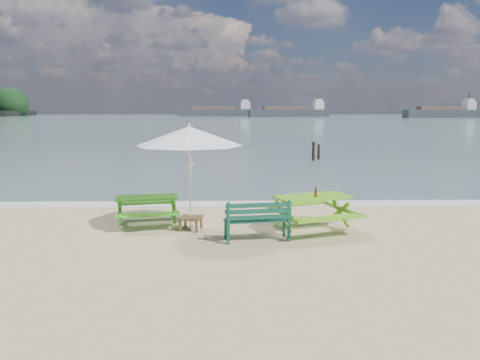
{
  "coord_description": "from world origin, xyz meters",
  "views": [
    {
      "loc": [
        0.23,
        -9.44,
        2.96
      ],
      "look_at": [
        0.49,
        3.0,
        1.0
      ],
      "focal_mm": 35.0,
      "sensor_mm": 36.0,
      "label": 1
    }
  ],
  "objects_px": {
    "patio_umbrella": "(189,136)",
    "park_bench": "(257,228)",
    "picnic_table_left": "(147,211)",
    "beer_bottle": "(316,193)",
    "picnic_table_right": "(312,214)",
    "side_table": "(191,223)",
    "swimmer": "(189,172)"
  },
  "relations": [
    {
      "from": "picnic_table_left",
      "to": "picnic_table_right",
      "type": "bearing_deg",
      "value": -8.83
    },
    {
      "from": "park_bench",
      "to": "patio_umbrella",
      "type": "relative_size",
      "value": 0.5
    },
    {
      "from": "picnic_table_right",
      "to": "park_bench",
      "type": "height_order",
      "value": "park_bench"
    },
    {
      "from": "picnic_table_left",
      "to": "picnic_table_right",
      "type": "xyz_separation_m",
      "value": [
        4.08,
        -0.63,
        0.06
      ]
    },
    {
      "from": "beer_bottle",
      "to": "swimmer",
      "type": "xyz_separation_m",
      "value": [
        -4.14,
        13.05,
        -1.31
      ]
    },
    {
      "from": "park_bench",
      "to": "beer_bottle",
      "type": "bearing_deg",
      "value": 27.55
    },
    {
      "from": "side_table",
      "to": "swimmer",
      "type": "bearing_deg",
      "value": 95.08
    },
    {
      "from": "picnic_table_left",
      "to": "side_table",
      "type": "bearing_deg",
      "value": -26.06
    },
    {
      "from": "picnic_table_right",
      "to": "picnic_table_left",
      "type": "bearing_deg",
      "value": 171.17
    },
    {
      "from": "patio_umbrella",
      "to": "swimmer",
      "type": "xyz_separation_m",
      "value": [
        -1.15,
        12.9,
        -2.65
      ]
    },
    {
      "from": "picnic_table_right",
      "to": "side_table",
      "type": "distance_m",
      "value": 2.94
    },
    {
      "from": "picnic_table_left",
      "to": "park_bench",
      "type": "xyz_separation_m",
      "value": [
        2.7,
        -1.46,
        -0.07
      ]
    },
    {
      "from": "picnic_table_left",
      "to": "patio_umbrella",
      "type": "relative_size",
      "value": 0.65
    },
    {
      "from": "picnic_table_left",
      "to": "patio_umbrella",
      "type": "xyz_separation_m",
      "value": [
        1.14,
        -0.56,
        1.92
      ]
    },
    {
      "from": "park_bench",
      "to": "patio_umbrella",
      "type": "distance_m",
      "value": 2.68
    },
    {
      "from": "park_bench",
      "to": "beer_bottle",
      "type": "relative_size",
      "value": 6.03
    },
    {
      "from": "picnic_table_left",
      "to": "swimmer",
      "type": "distance_m",
      "value": 12.37
    },
    {
      "from": "picnic_table_left",
      "to": "picnic_table_right",
      "type": "height_order",
      "value": "picnic_table_right"
    },
    {
      "from": "picnic_table_left",
      "to": "patio_umbrella",
      "type": "distance_m",
      "value": 2.31
    },
    {
      "from": "picnic_table_right",
      "to": "beer_bottle",
      "type": "distance_m",
      "value": 0.53
    },
    {
      "from": "patio_umbrella",
      "to": "beer_bottle",
      "type": "distance_m",
      "value": 3.28
    },
    {
      "from": "side_table",
      "to": "swimmer",
      "type": "distance_m",
      "value": 12.97
    },
    {
      "from": "picnic_table_left",
      "to": "swimmer",
      "type": "bearing_deg",
      "value": 90.01
    },
    {
      "from": "picnic_table_left",
      "to": "beer_bottle",
      "type": "height_order",
      "value": "beer_bottle"
    },
    {
      "from": "picnic_table_left",
      "to": "patio_umbrella",
      "type": "bearing_deg",
      "value": -26.06
    },
    {
      "from": "beer_bottle",
      "to": "swimmer",
      "type": "height_order",
      "value": "beer_bottle"
    },
    {
      "from": "patio_umbrella",
      "to": "park_bench",
      "type": "bearing_deg",
      "value": -30.07
    },
    {
      "from": "park_bench",
      "to": "picnic_table_left",
      "type": "bearing_deg",
      "value": 151.6
    },
    {
      "from": "park_bench",
      "to": "side_table",
      "type": "bearing_deg",
      "value": 149.93
    },
    {
      "from": "park_bench",
      "to": "swimmer",
      "type": "distance_m",
      "value": 14.08
    },
    {
      "from": "park_bench",
      "to": "side_table",
      "type": "distance_m",
      "value": 1.8
    },
    {
      "from": "picnic_table_left",
      "to": "beer_bottle",
      "type": "relative_size",
      "value": 7.79
    }
  ]
}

